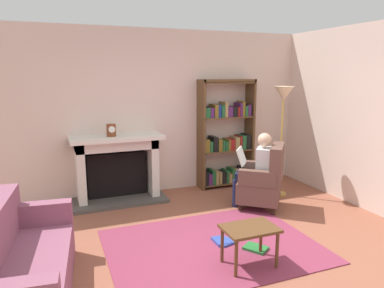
% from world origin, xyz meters
% --- Properties ---
extents(ground, '(14.00, 14.00, 0.00)m').
position_xyz_m(ground, '(0.00, 0.00, 0.00)').
color(ground, brown).
extents(back_wall, '(5.60, 0.10, 2.70)m').
position_xyz_m(back_wall, '(0.00, 2.55, 1.35)').
color(back_wall, beige).
rests_on(back_wall, ground).
extents(side_wall_right, '(0.10, 5.20, 2.70)m').
position_xyz_m(side_wall_right, '(2.65, 1.25, 1.35)').
color(side_wall_right, beige).
rests_on(side_wall_right, ground).
extents(area_rug, '(2.40, 1.80, 0.01)m').
position_xyz_m(area_rug, '(0.00, 0.30, 0.01)').
color(area_rug, '#86304A').
rests_on(area_rug, ground).
extents(fireplace, '(1.44, 0.64, 1.05)m').
position_xyz_m(fireplace, '(-0.74, 2.30, 0.56)').
color(fireplace, '#4C4742').
rests_on(fireplace, ground).
extents(mantel_clock, '(0.14, 0.14, 0.19)m').
position_xyz_m(mantel_clock, '(-0.82, 2.20, 1.15)').
color(mantel_clock, brown).
rests_on(mantel_clock, fireplace).
extents(bookshelf, '(0.99, 0.32, 1.89)m').
position_xyz_m(bookshelf, '(1.19, 2.33, 0.88)').
color(bookshelf, brown).
rests_on(bookshelf, ground).
extents(armchair_reading, '(0.88, 0.89, 0.97)m').
position_xyz_m(armchair_reading, '(1.23, 1.14, 0.42)').
color(armchair_reading, '#331E14').
rests_on(armchair_reading, ground).
extents(seated_reader, '(0.59, 0.57, 1.14)m').
position_xyz_m(seated_reader, '(1.14, 1.22, 0.62)').
color(seated_reader, silver).
rests_on(seated_reader, ground).
extents(sofa_floral, '(0.90, 1.77, 0.85)m').
position_xyz_m(sofa_floral, '(-2.00, -0.03, 0.32)').
color(sofa_floral, '#8D4E66').
rests_on(sofa_floral, ground).
extents(side_table, '(0.56, 0.39, 0.43)m').
position_xyz_m(side_table, '(0.18, -0.22, 0.37)').
color(side_table, brown).
rests_on(side_table, ground).
extents(scattered_books, '(0.52, 0.58, 0.03)m').
position_xyz_m(scattered_books, '(0.27, 0.20, 0.03)').
color(scattered_books, '#334CA5').
rests_on(scattered_books, area_rug).
extents(floor_lamp, '(0.32, 0.32, 1.79)m').
position_xyz_m(floor_lamp, '(1.80, 1.56, 1.52)').
color(floor_lamp, '#B7933F').
rests_on(floor_lamp, ground).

